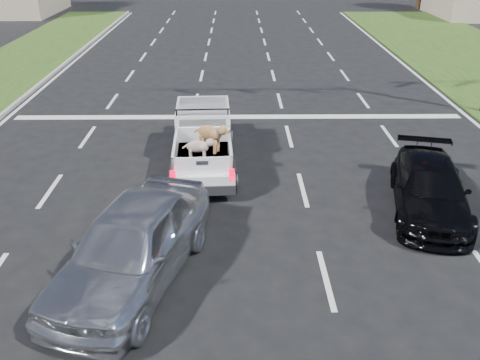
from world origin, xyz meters
name	(u,v)px	position (x,y,z in m)	size (l,w,h in m)	color
ground	(242,280)	(0.00, 0.00, 0.00)	(160.00, 160.00, 0.00)	black
road_markings	(239,153)	(0.00, 6.56, 0.01)	(17.75, 60.00, 0.01)	silver
pickup_truck	(203,139)	(-1.08, 5.71, 0.83)	(1.97, 4.81, 1.78)	black
silver_sedan	(132,245)	(-2.20, 0.07, 0.84)	(1.98, 4.93, 1.68)	silver
black_coupe	(430,189)	(4.79, 2.85, 0.62)	(1.75, 4.29, 1.25)	black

